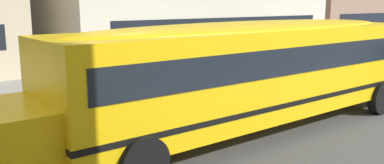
% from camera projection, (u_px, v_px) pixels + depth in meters
% --- Properties ---
extents(ground_plane, '(400.00, 400.00, 0.00)m').
position_uv_depth(ground_plane, '(221.00, 112.00, 12.79)').
color(ground_plane, '#4C4C4F').
extents(sidewalk_far, '(120.00, 3.00, 0.01)m').
position_uv_depth(sidewalk_far, '(104.00, 76.00, 19.12)').
color(sidewalk_far, gray).
rests_on(sidewalk_far, ground_plane).
extents(lane_centreline, '(110.00, 0.16, 0.01)m').
position_uv_depth(lane_centreline, '(221.00, 112.00, 12.79)').
color(lane_centreline, silver).
rests_on(lane_centreline, ground_plane).
extents(school_bus, '(13.04, 3.11, 2.91)m').
position_uv_depth(school_bus, '(249.00, 67.00, 10.59)').
color(school_bus, yellow).
rests_on(school_bus, ground_plane).
extents(parked_car_red_by_lamppost, '(3.95, 1.97, 1.64)m').
position_uv_depth(parked_car_red_by_lamppost, '(279.00, 49.00, 22.50)').
color(parked_car_red_by_lamppost, maroon).
rests_on(parked_car_red_by_lamppost, ground_plane).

